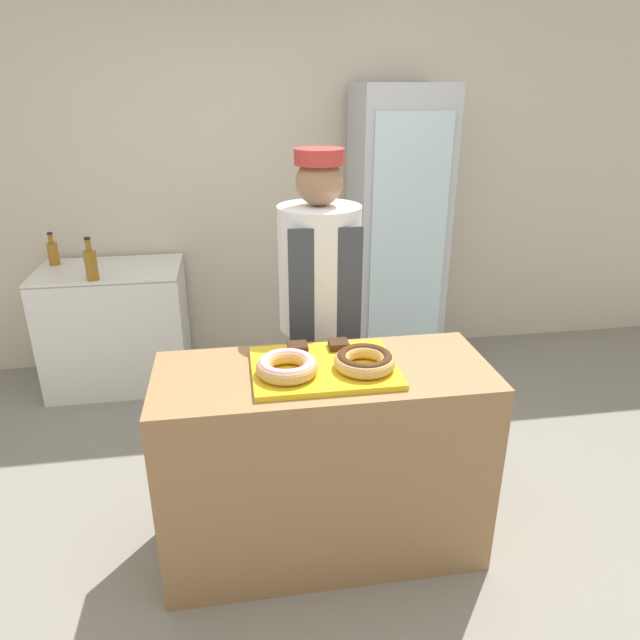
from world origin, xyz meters
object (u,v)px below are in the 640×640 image
serving_tray (324,367)px  baker_person (320,314)px  donut_chocolate_glaze (365,360)px  brownie_back_left (298,347)px  beverage_fridge (396,235)px  bottle_amber_b (91,264)px  bottle_amber (53,252)px  donut_light_glaze (287,366)px  brownie_back_right (339,345)px  chest_freezer (117,326)px

serving_tray → baker_person: 0.63m
donut_chocolate_glaze → brownie_back_left: 0.32m
beverage_fridge → bottle_amber_b: size_ratio=7.33×
serving_tray → brownie_back_left: 0.17m
brownie_back_left → bottle_amber: bearing=129.3°
serving_tray → donut_light_glaze: (-0.16, -0.05, 0.05)m
donut_light_glaze → brownie_back_right: bearing=39.8°
donut_light_glaze → brownie_back_right: (0.24, 0.20, -0.02)m
serving_tray → donut_chocolate_glaze: 0.17m
donut_light_glaze → bottle_amber: (-1.38, 1.97, -0.03)m
brownie_back_right → chest_freezer: bearing=127.6°
serving_tray → beverage_fridge: beverage_fridge is taller
brownie_back_left → brownie_back_right: size_ratio=1.00×
donut_chocolate_glaze → bottle_amber_b: bottle_amber_b is taller
donut_light_glaze → bottle_amber: bottle_amber is taller
beverage_fridge → bottle_amber: (-2.34, 0.15, -0.06)m
beverage_fridge → brownie_back_right: bearing=-113.9°
donut_light_glaze → bottle_amber_b: size_ratio=0.91×
chest_freezer → serving_tray: bearing=-56.7°
chest_freezer → donut_chocolate_glaze: bearing=-54.2°
baker_person → beverage_fridge: 1.35m
beverage_fridge → bottle_amber_b: (-2.01, -0.23, -0.04)m
chest_freezer → bottle_amber_b: bottle_amber_b is taller
brownie_back_right → bottle_amber: 2.40m
serving_tray → donut_chocolate_glaze: donut_chocolate_glaze is taller
baker_person → bottle_amber_b: size_ratio=6.29×
brownie_back_left → bottle_amber_b: size_ratio=0.30×
baker_person → beverage_fridge: (0.72, 1.14, 0.10)m
donut_light_glaze → baker_person: baker_person is taller
baker_person → brownie_back_right: bearing=-89.1°
donut_light_glaze → beverage_fridge: (0.96, 1.82, 0.04)m
donut_chocolate_glaze → serving_tray: bearing=160.6°
brownie_back_right → donut_chocolate_glaze: bearing=-71.9°
donut_light_glaze → bottle_amber: bearing=125.0°
brownie_back_left → serving_tray: bearing=-59.1°
donut_chocolate_glaze → brownie_back_right: (-0.07, 0.20, -0.02)m
baker_person → bottle_amber: 2.07m
chest_freezer → bottle_amber: 0.64m
serving_tray → donut_chocolate_glaze: size_ratio=2.37×
brownie_back_right → baker_person: 0.48m
brownie_back_left → chest_freezer: brownie_back_left is taller
donut_light_glaze → brownie_back_left: size_ratio=3.01×
bottle_amber_b → serving_tray: bearing=-51.8°
brownie_back_right → bottle_amber_b: bottle_amber_b is taller
brownie_back_right → chest_freezer: 2.11m
donut_chocolate_glaze → brownie_back_left: donut_chocolate_glaze is taller
donut_light_glaze → brownie_back_right: 0.32m
bottle_amber_b → baker_person: bearing=-35.2°
serving_tray → beverage_fridge: bearing=65.5°
brownie_back_left → brownie_back_right: bearing=0.0°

